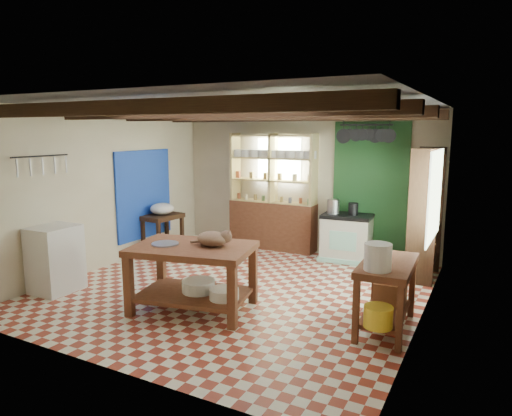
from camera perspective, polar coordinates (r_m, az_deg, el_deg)
The scene contains 30 objects.
floor at distance 6.68m, azimuth -2.40°, elevation -10.12°, with size 5.00×5.00×0.02m, color maroon.
ceiling at distance 6.29m, azimuth -2.58°, elevation 12.83°, with size 5.00×5.00×0.02m, color #48484D.
wall_back at distance 8.59m, azimuth 5.96°, elevation 3.28°, with size 5.00×0.04×2.60m, color beige.
wall_front at distance 4.42m, azimuth -19.08°, elevation -3.34°, with size 5.00×0.04×2.60m, color beige.
wall_left at distance 7.91m, azimuth -18.34°, elevation 2.28°, with size 0.04×5.00×2.60m, color beige.
wall_right at distance 5.55m, azimuth 20.41°, elevation -0.83°, with size 0.04×5.00×2.60m, color beige.
ceiling_beams at distance 6.29m, azimuth -2.57°, elevation 11.74°, with size 5.00×3.80×0.15m, color #341F12.
blue_wall_patch at distance 8.56m, azimuth -13.80°, elevation 1.67°, with size 0.04×1.40×1.60m, color #173DB2.
green_wall_patch at distance 8.19m, azimuth 14.03°, elevation 2.37°, with size 1.30×0.04×2.30m, color #1E4B22.
window_back at distance 8.73m, azimuth 2.90°, elevation 6.06°, with size 0.90×0.02×0.80m, color silver.
window_right at distance 6.52m, azimuth 21.46°, elevation 1.49°, with size 0.02×1.30×1.20m, color silver.
utensil_rail at distance 7.04m, azimuth -25.26°, elevation 4.91°, with size 0.06×0.90×0.28m, color black.
pot_rack at distance 7.72m, azimuth 13.55°, elevation 8.89°, with size 0.86×0.12×0.36m, color black.
shelving_unit at distance 8.66m, azimuth 2.09°, elevation 2.04°, with size 1.70×0.34×2.20m, color tan.
tall_rack at distance 7.39m, azimuth 20.45°, elevation -0.70°, with size 0.40×0.86×2.00m, color #341F12.
work_table at distance 5.88m, azimuth -7.86°, elevation -8.62°, with size 1.47×0.98×0.83m, color brown.
stove at distance 8.10m, azimuth 11.24°, elevation -3.65°, with size 0.84×0.56×0.82m, color beige.
prep_table at distance 8.63m, azimuth -11.56°, elevation -3.16°, with size 0.49×0.71×0.72m, color #341F12.
white_cabinet at distance 7.05m, azimuth -23.79°, elevation -5.84°, with size 0.52×0.62×0.94m, color silver.
right_counter at distance 5.48m, azimuth 15.95°, elevation -10.52°, with size 0.56×1.11×0.80m, color brown.
cat at distance 5.69m, azimuth -5.47°, elevation -3.86°, with size 0.40×0.31×0.18m, color #8C6851.
steel_tray at distance 5.86m, azimuth -11.30°, elevation -4.42°, with size 0.34×0.34×0.02m, color #ADACB4.
basin_large at distance 5.94m, azimuth -7.19°, elevation -9.64°, with size 0.42×0.42×0.15m, color silver.
basin_small at distance 5.67m, azimuth -4.01°, elevation -10.65°, with size 0.36×0.36×0.13m, color silver.
kettle_left at distance 8.06m, azimuth 9.64°, elevation 0.19°, with size 0.21×0.21×0.25m, color #ADACB4.
kettle_right at distance 7.98m, azimuth 12.07°, elevation -0.12°, with size 0.17×0.17×0.21m, color black.
enamel_bowl at distance 8.54m, azimuth -11.66°, elevation -0.09°, with size 0.43×0.43×0.22m, color silver.
white_bucket at distance 4.99m, azimuth 14.99°, elevation -5.93°, with size 0.29×0.29×0.29m, color silver.
wicker_basket at distance 5.78m, azimuth 16.43°, elevation -10.11°, with size 0.36×0.29×0.25m, color brown.
yellow_tub at distance 5.09m, azimuth 15.03°, elevation -12.97°, with size 0.31×0.31×0.22m, color yellow.
Camera 1 is at (3.17, -5.42, 2.26)m, focal length 32.00 mm.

